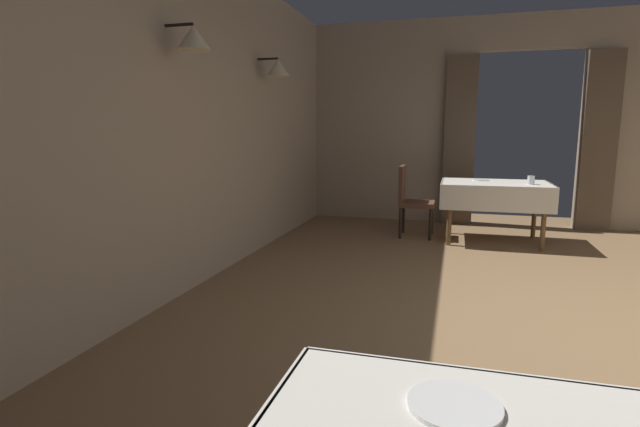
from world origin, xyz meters
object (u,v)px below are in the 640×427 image
object	(u,v)px
plate_near_b	(455,405)
glass_mid_b	(531,180)
chair_mid_left	(411,198)
dining_table_mid	(495,190)
plate_mid_a	(481,180)

from	to	relation	value
plate_near_b	glass_mid_b	distance (m)	5.20
chair_mid_left	glass_mid_b	xyz separation A→B (m)	(1.42, -0.19, 0.29)
chair_mid_left	glass_mid_b	distance (m)	1.46
plate_near_b	dining_table_mid	bearing A→B (deg)	85.18
dining_table_mid	glass_mid_b	size ratio (longest dim) A/B	12.57
chair_mid_left	plate_mid_a	bearing A→B (deg)	9.04
chair_mid_left	plate_mid_a	world-z (taller)	chair_mid_left
plate_near_b	plate_mid_a	xyz separation A→B (m)	(0.28, 5.46, 0.00)
glass_mid_b	plate_mid_a	bearing A→B (deg)	149.22
plate_near_b	glass_mid_b	xyz separation A→B (m)	(0.83, 5.13, 0.05)
dining_table_mid	plate_mid_a	xyz separation A→B (m)	(-0.16, 0.18, 0.11)
dining_table_mid	plate_mid_a	distance (m)	0.26
chair_mid_left	glass_mid_b	size ratio (longest dim) A/B	9.07
dining_table_mid	plate_near_b	size ratio (longest dim) A/B	6.09
plate_near_b	glass_mid_b	size ratio (longest dim) A/B	2.07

